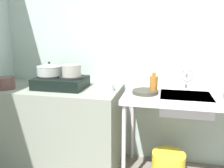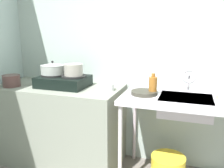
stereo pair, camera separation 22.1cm
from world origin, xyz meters
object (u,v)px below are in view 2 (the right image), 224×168
(frying_pan, at_px, (144,93))
(sink_basin, at_px, (185,106))
(stove, at_px, (64,81))
(faucet, at_px, (189,78))
(pot_on_right_burner, at_px, (73,70))
(pot_beside_stove, at_px, (11,81))
(bottle_by_sink, at_px, (153,85))
(pot_on_left_burner, at_px, (53,68))
(percolator, at_px, (109,83))
(small_bowl_on_drainboard, at_px, (224,97))

(frying_pan, bearing_deg, sink_basin, 4.01)
(stove, distance_m, faucet, 1.22)
(pot_on_right_burner, xyz_separation_m, pot_beside_stove, (-0.62, -0.16, -0.12))
(frying_pan, height_order, bottle_by_sink, bottle_by_sink)
(pot_on_left_burner, bearing_deg, percolator, -0.91)
(frying_pan, distance_m, small_bowl_on_drainboard, 0.66)
(pot_beside_stove, relative_size, percolator, 1.11)
(faucet, height_order, bottle_by_sink, faucet)
(small_bowl_on_drainboard, height_order, bottle_by_sink, bottle_by_sink)
(percolator, xyz_separation_m, faucet, (0.71, 0.16, 0.06))
(pot_on_left_burner, distance_m, sink_basin, 1.33)
(sink_basin, bearing_deg, pot_on_right_burner, 179.36)
(percolator, distance_m, frying_pan, 0.35)
(stove, bearing_deg, frying_pan, -2.54)
(stove, relative_size, sink_basin, 1.11)
(sink_basin, distance_m, bottle_by_sink, 0.33)
(pot_beside_stove, height_order, small_bowl_on_drainboard, pot_beside_stove)
(small_bowl_on_drainboard, bearing_deg, pot_beside_stove, -174.89)
(faucet, xyz_separation_m, bottle_by_sink, (-0.30, -0.17, -0.06))
(pot_on_left_burner, bearing_deg, pot_beside_stove, -157.72)
(stove, distance_m, sink_basin, 1.20)
(frying_pan, bearing_deg, pot_on_right_burner, 177.04)
(frying_pan, relative_size, bottle_by_sink, 1.22)
(pot_on_right_burner, bearing_deg, stove, 180.00)
(stove, relative_size, pot_on_right_burner, 2.65)
(faucet, bearing_deg, pot_on_right_burner, -172.10)
(stove, relative_size, pot_on_left_burner, 1.98)
(percolator, distance_m, sink_basin, 0.71)
(stove, relative_size, faucet, 2.24)
(bottle_by_sink, bearing_deg, stove, 179.06)
(frying_pan, bearing_deg, bottle_by_sink, 17.13)
(faucet, xyz_separation_m, frying_pan, (-0.37, -0.19, -0.12))
(pot_on_right_burner, xyz_separation_m, faucet, (1.09, 0.15, -0.04))
(pot_beside_stove, distance_m, small_bowl_on_drainboard, 2.01)
(pot_on_right_burner, relative_size, bottle_by_sink, 0.96)
(frying_pan, bearing_deg, pot_on_left_burner, 177.77)
(sink_basin, relative_size, frying_pan, 1.88)
(stove, bearing_deg, pot_on_right_burner, -0.00)
(faucet, bearing_deg, frying_pan, -153.16)
(stove, relative_size, percolator, 3.10)
(stove, height_order, frying_pan, stove)
(pot_beside_stove, xyz_separation_m, percolator, (1.00, 0.15, 0.02))
(pot_on_right_burner, xyz_separation_m, sink_basin, (1.07, -0.01, -0.26))
(stove, xyz_separation_m, frying_pan, (0.83, -0.04, -0.04))
(pot_beside_stove, bearing_deg, percolator, 8.54)
(small_bowl_on_drainboard, bearing_deg, sink_basin, -174.19)
(percolator, bearing_deg, faucet, 12.72)
(pot_on_right_burner, relative_size, percolator, 1.17)
(bottle_by_sink, bearing_deg, percolator, 179.28)
(pot_beside_stove, bearing_deg, pot_on_right_burner, 14.36)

